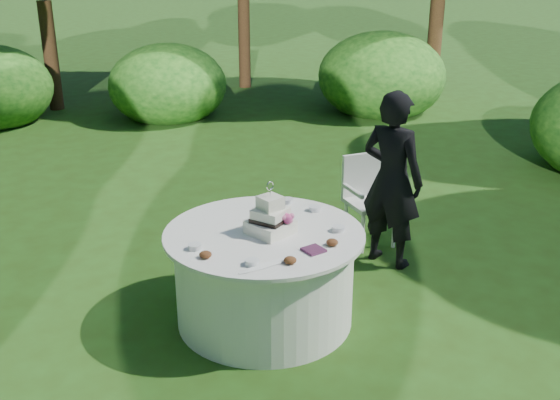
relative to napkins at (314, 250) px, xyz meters
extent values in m
plane|color=#223E10|center=(-0.10, 0.49, -0.78)|extent=(80.00, 80.00, 0.00)
cube|color=#4C203F|center=(0.00, 0.00, 0.00)|extent=(0.14, 0.14, 0.02)
ellipsoid|color=white|center=(-0.40, 0.00, 0.00)|extent=(0.48, 0.07, 0.01)
imported|color=black|center=(1.43, 0.68, 0.05)|extent=(0.55, 0.69, 1.66)
cylinder|color=silver|center=(-0.10, 0.49, -0.41)|extent=(1.40, 1.40, 0.74)
cylinder|color=silver|center=(-0.10, 0.49, -0.02)|extent=(1.56, 1.56, 0.03)
cube|color=white|center=(-0.07, 0.45, 0.04)|extent=(0.35, 0.35, 0.10)
cube|color=white|center=(-0.07, 0.45, 0.14)|extent=(0.30, 0.30, 0.10)
cube|color=beige|center=(-0.07, 0.45, 0.24)|extent=(0.17, 0.17, 0.10)
cube|color=black|center=(-0.07, 0.45, 0.11)|extent=(0.32, 0.32, 0.03)
sphere|color=#B93675|center=(0.01, 0.34, 0.13)|extent=(0.08, 0.08, 0.08)
cylinder|color=silver|center=(-0.07, 0.45, 0.32)|extent=(0.01, 0.01, 0.05)
torus|color=silver|center=(-0.07, 0.45, 0.38)|extent=(0.07, 0.02, 0.07)
cube|color=silver|center=(1.57, 1.09, -0.34)|extent=(0.53, 0.53, 0.04)
cube|color=white|center=(1.61, 1.28, -0.10)|extent=(0.44, 0.14, 0.44)
cylinder|color=silver|center=(1.36, 0.95, -0.57)|extent=(0.04, 0.04, 0.42)
cylinder|color=white|center=(1.70, 0.87, -0.57)|extent=(0.04, 0.04, 0.42)
cylinder|color=white|center=(1.43, 1.30, -0.57)|extent=(0.04, 0.04, 0.42)
cylinder|color=white|center=(1.78, 1.22, -0.57)|extent=(0.04, 0.04, 0.42)
cube|color=silver|center=(1.36, 1.13, -0.18)|extent=(0.12, 0.40, 0.04)
cube|color=white|center=(1.77, 1.04, -0.18)|extent=(0.12, 0.40, 0.04)
cylinder|color=silver|center=(0.37, 0.17, 0.01)|extent=(0.10, 0.10, 0.04)
cylinder|color=silver|center=(-0.48, 0.07, 0.01)|extent=(0.10, 0.10, 0.04)
cylinder|color=silver|center=(0.40, 0.88, 0.01)|extent=(0.10, 0.10, 0.04)
cylinder|color=silver|center=(0.48, 0.61, 0.01)|extent=(0.10, 0.10, 0.04)
cylinder|color=silver|center=(-0.69, 0.52, 0.01)|extent=(0.10, 0.10, 0.04)
ellipsoid|color=#562D16|center=(0.23, 0.97, 0.02)|extent=(0.09, 0.09, 0.05)
ellipsoid|color=#562D16|center=(-0.25, -0.06, 0.02)|extent=(0.09, 0.09, 0.05)
ellipsoid|color=#562D16|center=(-0.69, 0.35, 0.02)|extent=(0.09, 0.09, 0.05)
ellipsoid|color=#562D16|center=(0.17, 0.00, 0.02)|extent=(0.09, 0.09, 0.05)
camera|label=1|loc=(-2.65, -3.36, 2.04)|focal=42.00mm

